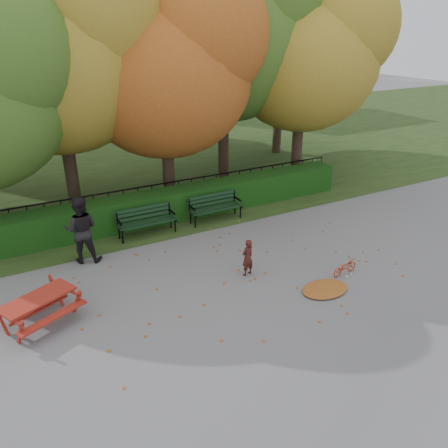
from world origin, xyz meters
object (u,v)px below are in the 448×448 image
tree_c (175,64)px  bench_left (146,219)px  tree_d (236,26)px  child (247,257)px  adult (81,230)px  bicycle (345,267)px  tree_b (66,47)px  tree_e (314,52)px  picnic_table (38,303)px  tree_g (290,41)px  bench_right (214,205)px

tree_c → bench_left: tree_c is taller
bench_left → tree_d: bearing=34.3°
child → adult: size_ratio=0.53×
bicycle → bench_left: bearing=31.8°
child → tree_b: bearing=-82.4°
tree_b → tree_d: bearing=4.4°
tree_b → tree_e: tree_b is taller
picnic_table → bench_left: bearing=17.6°
tree_g → child: 13.54m
bench_left → picnic_table: 4.79m
tree_b → bench_right: 6.76m
tree_g → tree_b: bearing=-164.4°
tree_d → bicycle: tree_d is taller
tree_b → bench_left: tree_b is taller
picnic_table → adult: bearing=34.0°
tree_e → bench_left: bearing=-165.2°
bench_left → bicycle: bench_left is taller
tree_g → adult: 14.27m
tree_b → bench_left: 5.87m
tree_e → bicycle: size_ratio=9.93×
picnic_table → adult: (1.48, 2.42, 0.43)m
tree_d → child: (-3.68, -7.14, -5.47)m
tree_c → picnic_table: (-5.68, -5.48, -4.31)m
tree_d → tree_g: 5.16m
bicycle → tree_e: bearing=-36.8°
bench_left → bicycle: 6.11m
tree_d → tree_e: (2.64, -1.46, -0.90)m
picnic_table → child: size_ratio=1.90×
tree_c → adult: (-4.21, -3.06, -3.87)m
tree_e → adult: (-9.90, -2.87, -4.13)m
tree_g → bench_left: bearing=-147.8°
tree_c → bicycle: size_ratio=9.74×
picnic_table → bicycle: 7.49m
bench_left → picnic_table: (-3.55, -3.22, -0.00)m
tree_e → picnic_table: bearing=-155.1°
tree_d → tree_c: bearing=-157.4°
child → adult: 4.56m
tree_c → bench_left: 5.31m
tree_b → bench_right: (3.54, -3.04, -4.88)m
tree_c → bench_right: (0.27, -2.26, -4.30)m
tree_d → adult: size_ratio=5.04×
tree_g → picnic_table: 16.84m
bench_left → child: 3.91m
tree_g → bench_right: size_ratio=4.75×
tree_c → tree_e: (5.69, -0.19, 0.26)m
picnic_table → bicycle: size_ratio=2.35×
tree_e → picnic_table: tree_e is taller
tree_g → bicycle: 13.39m
adult → bicycle: size_ratio=2.31×
picnic_table → adult: adult is taller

